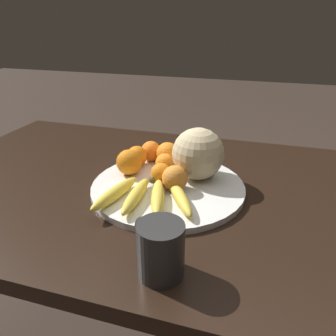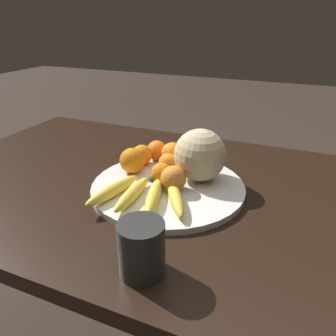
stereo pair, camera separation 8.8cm
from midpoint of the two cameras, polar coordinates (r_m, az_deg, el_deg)
kitchen_table at (r=0.99m, az=1.91°, el=-8.23°), size 1.49×0.87×0.76m
fruit_bowl at (r=0.91m, az=2.78°, el=-3.35°), size 0.42×0.42×0.02m
melon at (r=0.91m, az=8.34°, el=2.18°), size 0.15×0.15×0.15m
banana_bunch at (r=0.82m, az=-1.44°, el=-4.62°), size 0.25×0.21×0.03m
orange_front_left at (r=0.96m, az=-3.64°, el=1.25°), size 0.07×0.07×0.07m
orange_front_right at (r=1.04m, az=0.47°, el=3.03°), size 0.06×0.06×0.06m
orange_mid_center at (r=0.96m, az=2.59°, el=0.84°), size 0.06×0.06×0.06m
orange_back_left at (r=0.90m, az=1.39°, el=-0.89°), size 0.06×0.06×0.06m
orange_back_right at (r=0.86m, az=3.89°, el=-1.90°), size 0.07×0.07×0.07m
orange_top_small at (r=1.01m, az=3.28°, el=2.48°), size 0.07×0.07×0.07m
orange_side_extra at (r=1.01m, az=-2.08°, el=2.24°), size 0.06×0.06×0.06m
produce_tag at (r=0.98m, az=5.13°, el=-0.52°), size 0.08×0.07×0.00m
ceramic_mug at (r=0.62m, az=-0.61°, el=-13.82°), size 0.12×0.10×0.11m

